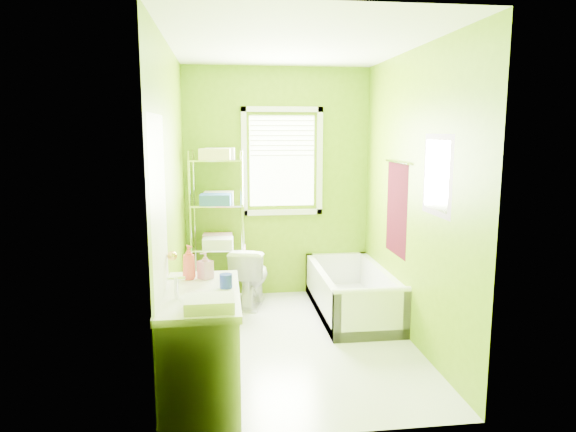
{
  "coord_description": "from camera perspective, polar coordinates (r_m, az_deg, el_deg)",
  "views": [
    {
      "loc": [
        -0.63,
        -4.36,
        1.89
      ],
      "look_at": [
        -0.03,
        0.25,
        1.12
      ],
      "focal_mm": 32.0,
      "sensor_mm": 36.0,
      "label": 1
    }
  ],
  "objects": [
    {
      "name": "toilet",
      "position": [
        5.64,
        -4.17,
        -6.65
      ],
      "size": [
        0.52,
        0.72,
        0.66
      ],
      "primitive_type": "imported",
      "rotation": [
        0.0,
        0.0,
        2.89
      ],
      "color": "white",
      "rests_on": "ground"
    },
    {
      "name": "right_wall_decor",
      "position": [
        4.68,
        13.54,
        2.16
      ],
      "size": [
        0.04,
        1.48,
        1.17
      ],
      "color": "#3C060E",
      "rests_on": "ground"
    },
    {
      "name": "window",
      "position": [
        5.83,
        -0.65,
        6.7
      ],
      "size": [
        0.92,
        0.05,
        1.22
      ],
      "color": "white",
      "rests_on": "ground"
    },
    {
      "name": "bathtub",
      "position": [
        5.47,
        7.11,
        -9.13
      ],
      "size": [
        0.72,
        1.54,
        0.5
      ],
      "color": "white",
      "rests_on": "ground"
    },
    {
      "name": "ground",
      "position": [
        4.79,
        0.82,
        -13.81
      ],
      "size": [
        2.9,
        2.9,
        0.0
      ],
      "primitive_type": "plane",
      "color": "silver",
      "rests_on": "ground"
    },
    {
      "name": "room_envelope",
      "position": [
        4.42,
        0.86,
        4.95
      ],
      "size": [
        2.14,
        2.94,
        2.62
      ],
      "color": "#628D06",
      "rests_on": "ground"
    },
    {
      "name": "wire_shelf_unit",
      "position": [
        5.59,
        -7.65,
        0.66
      ],
      "size": [
        0.6,
        0.48,
        1.71
      ],
      "color": "silver",
      "rests_on": "ground"
    },
    {
      "name": "vanity",
      "position": [
        3.76,
        -9.54,
        -13.63
      ],
      "size": [
        0.54,
        1.05,
        1.05
      ],
      "color": "silver",
      "rests_on": "ground"
    },
    {
      "name": "door",
      "position": [
        3.5,
        -13.87,
        -5.6
      ],
      "size": [
        0.09,
        0.8,
        2.0
      ],
      "color": "white",
      "rests_on": "ground"
    }
  ]
}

